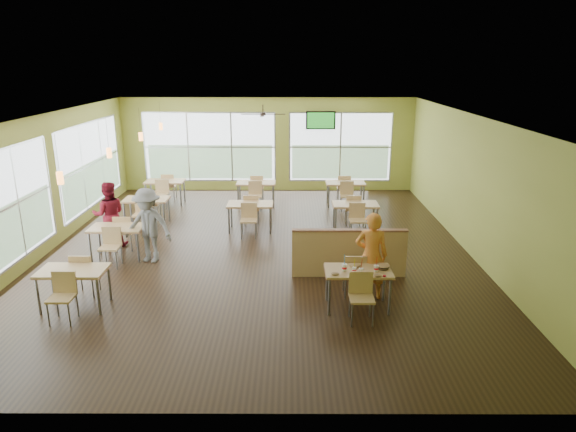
# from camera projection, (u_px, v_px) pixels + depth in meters

# --- Properties ---
(room) EXTENTS (12.00, 12.04, 3.20)m
(room) POSITION_uv_depth(u_px,v_px,m) (257.00, 185.00, 11.92)
(room) COLOR black
(room) RESTS_ON ground
(window_bays) EXTENTS (9.24, 10.24, 2.38)m
(window_bays) POSITION_uv_depth(u_px,v_px,m) (173.00, 165.00, 14.91)
(window_bays) COLOR white
(window_bays) RESTS_ON room
(main_table) EXTENTS (1.22, 1.52, 0.87)m
(main_table) POSITION_uv_depth(u_px,v_px,m) (358.00, 276.00, 9.33)
(main_table) COLOR tan
(main_table) RESTS_ON floor
(half_wall_divider) EXTENTS (2.40, 0.14, 1.04)m
(half_wall_divider) POSITION_uv_depth(u_px,v_px,m) (349.00, 253.00, 10.75)
(half_wall_divider) COLOR tan
(half_wall_divider) RESTS_ON floor
(dining_tables) EXTENTS (6.92, 8.72, 0.87)m
(dining_tables) POSITION_uv_depth(u_px,v_px,m) (223.00, 206.00, 13.85)
(dining_tables) COLOR tan
(dining_tables) RESTS_ON floor
(pendant_lights) EXTENTS (0.11, 7.31, 0.86)m
(pendant_lights) POSITION_uv_depth(u_px,v_px,m) (126.00, 144.00, 12.33)
(pendant_lights) COLOR #2D2119
(pendant_lights) RESTS_ON ceiling
(ceiling_fan) EXTENTS (1.25, 1.25, 0.29)m
(ceiling_fan) POSITION_uv_depth(u_px,v_px,m) (263.00, 114.00, 14.40)
(ceiling_fan) COLOR #2D2119
(ceiling_fan) RESTS_ON ceiling
(tv_backwall) EXTENTS (1.00, 0.07, 0.60)m
(tv_backwall) POSITION_uv_depth(u_px,v_px,m) (321.00, 120.00, 17.31)
(tv_backwall) COLOR black
(tv_backwall) RESTS_ON wall_back
(man_plaid) EXTENTS (0.66, 0.47, 1.70)m
(man_plaid) POSITION_uv_depth(u_px,v_px,m) (371.00, 256.00, 9.69)
(man_plaid) COLOR red
(man_plaid) RESTS_ON floor
(patron_maroon) EXTENTS (0.92, 0.80, 1.61)m
(patron_maroon) POSITION_uv_depth(u_px,v_px,m) (109.00, 214.00, 12.45)
(patron_maroon) COLOR maroon
(patron_maroon) RESTS_ON floor
(patron_grey) EXTENTS (1.22, 0.87, 1.70)m
(patron_grey) POSITION_uv_depth(u_px,v_px,m) (148.00, 225.00, 11.46)
(patron_grey) COLOR slate
(patron_grey) RESTS_ON floor
(cup_blue) EXTENTS (0.10, 0.10, 0.36)m
(cup_blue) POSITION_uv_depth(u_px,v_px,m) (344.00, 267.00, 9.22)
(cup_blue) COLOR white
(cup_blue) RESTS_ON main_table
(cup_yellow) EXTENTS (0.08, 0.08, 0.30)m
(cup_yellow) POSITION_uv_depth(u_px,v_px,m) (354.00, 270.00, 9.13)
(cup_yellow) COLOR white
(cup_yellow) RESTS_ON main_table
(cup_red_near) EXTENTS (0.09, 0.09, 0.31)m
(cup_red_near) POSITION_uv_depth(u_px,v_px,m) (361.00, 271.00, 9.07)
(cup_red_near) COLOR white
(cup_red_near) RESTS_ON main_table
(cup_red_far) EXTENTS (0.09, 0.09, 0.32)m
(cup_red_far) POSITION_uv_depth(u_px,v_px,m) (376.00, 268.00, 9.19)
(cup_red_far) COLOR white
(cup_red_far) RESTS_ON main_table
(food_basket) EXTENTS (0.26, 0.26, 0.06)m
(food_basket) POSITION_uv_depth(u_px,v_px,m) (383.00, 267.00, 9.35)
(food_basket) COLOR black
(food_basket) RESTS_ON main_table
(ketchup_cup) EXTENTS (0.06, 0.06, 0.02)m
(ketchup_cup) POSITION_uv_depth(u_px,v_px,m) (384.00, 276.00, 9.00)
(ketchup_cup) COLOR #A4081A
(ketchup_cup) RESTS_ON main_table
(wrapper_left) EXTENTS (0.18, 0.16, 0.04)m
(wrapper_left) POSITION_uv_depth(u_px,v_px,m) (335.00, 274.00, 9.08)
(wrapper_left) COLOR #A87C51
(wrapper_left) RESTS_ON main_table
(wrapper_mid) EXTENTS (0.23, 0.21, 0.05)m
(wrapper_mid) POSITION_uv_depth(u_px,v_px,m) (355.00, 265.00, 9.43)
(wrapper_mid) COLOR #A87C51
(wrapper_mid) RESTS_ON main_table
(wrapper_right) EXTENTS (0.17, 0.16, 0.04)m
(wrapper_right) POSITION_uv_depth(u_px,v_px,m) (378.00, 275.00, 9.02)
(wrapper_right) COLOR #A87C51
(wrapper_right) RESTS_ON main_table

